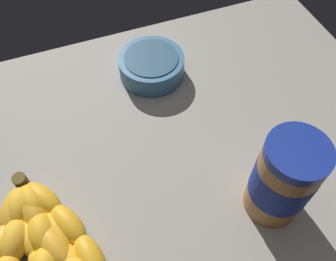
# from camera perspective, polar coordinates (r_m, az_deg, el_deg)

# --- Properties ---
(ground_plane) EXTENTS (0.89, 0.63, 0.03)m
(ground_plane) POSITION_cam_1_polar(r_m,az_deg,el_deg) (0.58, -1.99, -5.36)
(ground_plane) COLOR gray
(banana_bunch) EXTENTS (0.20, 0.22, 0.04)m
(banana_bunch) POSITION_cam_1_polar(r_m,az_deg,el_deg) (0.53, -20.29, -15.83)
(banana_bunch) COLOR gold
(banana_bunch) RESTS_ON ground_plane
(peanut_butter_jar) EXTENTS (0.08, 0.08, 0.15)m
(peanut_butter_jar) POSITION_cam_1_polar(r_m,az_deg,el_deg) (0.49, 18.10, -7.52)
(peanut_butter_jar) COLOR #B27238
(peanut_butter_jar) RESTS_ON ground_plane
(small_bowl) EXTENTS (0.12, 0.12, 0.04)m
(small_bowl) POSITION_cam_1_polar(r_m,az_deg,el_deg) (0.67, -2.66, 10.44)
(small_bowl) COLOR teal
(small_bowl) RESTS_ON ground_plane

